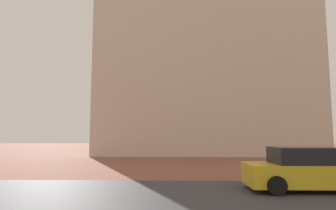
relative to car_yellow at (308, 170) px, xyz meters
The scene contains 4 objects.
ground_plane 5.35m from the car_yellow, behind, with size 120.00×120.00×0.00m, color brown.
street_asphalt_strip 5.56m from the car_yellow, 162.03° to the right, with size 120.00×7.73×0.00m, color #38383D.
landmark_building 24.60m from the car_yellow, 94.00° to the left, with size 22.37×14.40×34.58m.
car_yellow is the anchor object (origin of this frame).
Camera 1 is at (0.42, 0.28, 1.97)m, focal length 30.30 mm.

